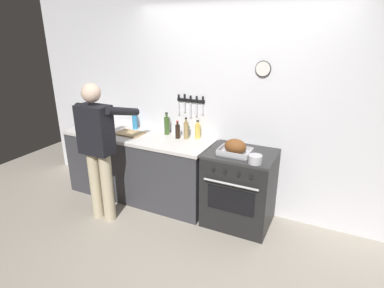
% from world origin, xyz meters
% --- Properties ---
extents(ground_plane, '(8.00, 8.00, 0.00)m').
position_xyz_m(ground_plane, '(0.00, 0.00, 0.00)').
color(ground_plane, '#A89E8E').
extents(wall_back, '(6.00, 0.13, 2.60)m').
position_xyz_m(wall_back, '(0.00, 1.35, 1.30)').
color(wall_back, silver).
rests_on(wall_back, ground).
extents(counter_block, '(2.03, 0.65, 0.90)m').
position_xyz_m(counter_block, '(-1.20, 0.99, 0.45)').
color(counter_block, '#38383D').
rests_on(counter_block, ground).
extents(stove, '(0.76, 0.67, 0.90)m').
position_xyz_m(stove, '(0.22, 0.99, 0.45)').
color(stove, black).
rests_on(stove, ground).
extents(person_cook, '(0.51, 0.63, 1.66)m').
position_xyz_m(person_cook, '(-1.30, 0.37, 0.95)').
color(person_cook, '#C6B793').
rests_on(person_cook, ground).
extents(roasting_pan, '(0.35, 0.26, 0.18)m').
position_xyz_m(roasting_pan, '(0.17, 0.90, 0.98)').
color(roasting_pan, '#B7B7BC').
rests_on(roasting_pan, stove).
extents(saucepan, '(0.14, 0.14, 0.09)m').
position_xyz_m(saucepan, '(0.43, 0.76, 0.94)').
color(saucepan, '#B7B7BC').
rests_on(saucepan, stove).
extents(cutting_board, '(0.36, 0.24, 0.02)m').
position_xyz_m(cutting_board, '(-1.31, 0.97, 0.91)').
color(cutting_board, tan).
rests_on(cutting_board, counter_block).
extents(bottle_soy_sauce, '(0.06, 0.06, 0.23)m').
position_xyz_m(bottle_soy_sauce, '(-0.66, 1.11, 0.99)').
color(bottle_soy_sauce, black).
rests_on(bottle_soy_sauce, counter_block).
extents(bottle_dish_soap, '(0.07, 0.07, 0.25)m').
position_xyz_m(bottle_dish_soap, '(-1.38, 1.19, 1.01)').
color(bottle_dish_soap, '#338CCC').
rests_on(bottle_dish_soap, counter_block).
extents(bottle_cooking_oil, '(0.07, 0.07, 0.23)m').
position_xyz_m(bottle_cooking_oil, '(-0.43, 1.22, 1.00)').
color(bottle_cooking_oil, gold).
rests_on(bottle_cooking_oil, counter_block).
extents(bottle_vinegar, '(0.06, 0.06, 0.27)m').
position_xyz_m(bottle_vinegar, '(-0.56, 1.14, 1.01)').
color(bottle_vinegar, '#997F4C').
rests_on(bottle_vinegar, counter_block).
extents(bottle_olive_oil, '(0.07, 0.07, 0.29)m').
position_xyz_m(bottle_olive_oil, '(-0.86, 1.19, 1.02)').
color(bottle_olive_oil, '#385623').
rests_on(bottle_olive_oil, counter_block).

